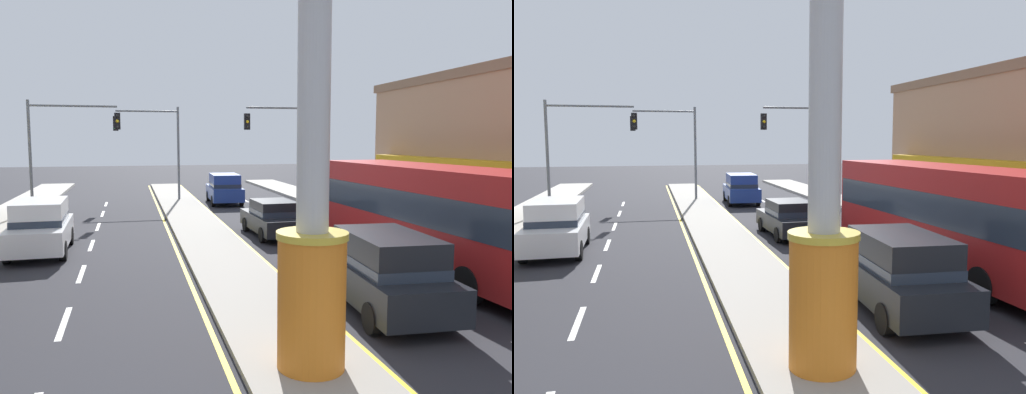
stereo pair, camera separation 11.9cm
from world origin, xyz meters
TOP-DOWN VIEW (x-y plane):
  - median_strip at (0.00, 18.00)m, footprint 2.40×52.00m
  - sidewalk_right at (9.18, 16.00)m, footprint 2.75×60.00m
  - lane_markings at (0.00, 16.65)m, footprint 9.14×52.00m
  - district_sign at (0.00, 5.48)m, footprint 6.95×1.24m
  - traffic_light_left_side at (-6.44, 27.41)m, footprint 4.86×0.46m
  - traffic_light_right_side at (6.44, 26.47)m, footprint 4.86×0.46m
  - traffic_light_median_far at (-1.32, 31.85)m, footprint 4.20×0.46m
  - bus_near_right_lane at (6.15, 11.22)m, footprint 2.98×11.29m
  - sedan_far_right_lane at (2.85, 18.22)m, footprint 1.94×4.35m
  - suv_near_left_lane at (-6.15, 17.03)m, footprint 2.06×4.65m
  - suv_mid_left_lane at (2.85, 8.26)m, footprint 2.17×4.70m
  - suv_far_left_oncoming at (2.85, 29.70)m, footprint 2.13×4.68m

SIDE VIEW (x-z plane):
  - lane_markings at x=0.00m, z-range 0.00..0.01m
  - median_strip at x=0.00m, z-range 0.00..0.14m
  - sidewalk_right at x=9.18m, z-range 0.00..0.18m
  - sedan_far_right_lane at x=2.85m, z-range 0.02..1.55m
  - suv_near_left_lane at x=-6.15m, z-range 0.03..1.93m
  - suv_mid_left_lane at x=2.85m, z-range 0.03..1.93m
  - suv_far_left_oncoming at x=2.85m, z-range 0.03..1.93m
  - bus_near_right_lane at x=6.15m, z-range 0.24..3.50m
  - traffic_light_median_far at x=-1.32m, z-range 1.09..7.29m
  - traffic_light_left_side at x=-6.44m, z-range 1.15..7.35m
  - traffic_light_right_side at x=6.44m, z-range 1.15..7.35m
  - district_sign at x=0.00m, z-range 0.18..8.41m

